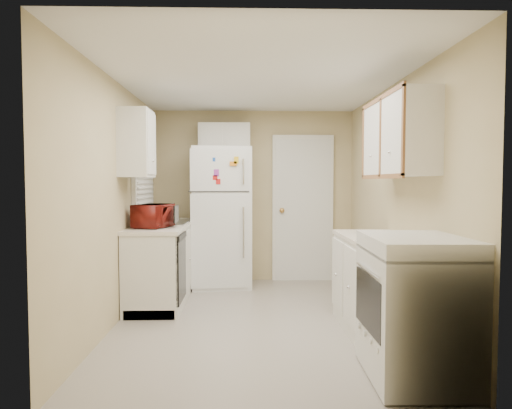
{
  "coord_description": "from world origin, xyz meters",
  "views": [
    {
      "loc": [
        -0.14,
        -4.57,
        1.4
      ],
      "look_at": [
        0.0,
        0.5,
        1.15
      ],
      "focal_mm": 32.0,
      "sensor_mm": 36.0,
      "label": 1
    }
  ],
  "objects": [
    {
      "name": "floor",
      "position": [
        0.0,
        0.0,
        0.0
      ],
      "size": [
        3.8,
        3.8,
        0.0
      ],
      "primitive_type": "plane",
      "color": "#B4AA9E",
      "rests_on": "ground"
    },
    {
      "name": "ceiling",
      "position": [
        0.0,
        0.0,
        2.4
      ],
      "size": [
        3.8,
        3.8,
        0.0
      ],
      "primitive_type": "plane",
      "color": "white",
      "rests_on": "floor"
    },
    {
      "name": "wall_left",
      "position": [
        -1.4,
        0.0,
        1.2
      ],
      "size": [
        3.8,
        3.8,
        0.0
      ],
      "primitive_type": "plane",
      "color": "tan",
      "rests_on": "floor"
    },
    {
      "name": "wall_right",
      "position": [
        1.4,
        0.0,
        1.2
      ],
      "size": [
        3.8,
        3.8,
        0.0
      ],
      "primitive_type": "plane",
      "color": "tan",
      "rests_on": "floor"
    },
    {
      "name": "wall_back",
      "position": [
        0.0,
        1.9,
        1.2
      ],
      "size": [
        2.8,
        2.8,
        0.0
      ],
      "primitive_type": "plane",
      "color": "tan",
      "rests_on": "floor"
    },
    {
      "name": "wall_front",
      "position": [
        0.0,
        -1.9,
        1.2
      ],
      "size": [
        2.8,
        2.8,
        0.0
      ],
      "primitive_type": "plane",
      "color": "tan",
      "rests_on": "floor"
    },
    {
      "name": "left_counter",
      "position": [
        -1.1,
        0.9,
        0.45
      ],
      "size": [
        0.6,
        1.8,
        0.9
      ],
      "primitive_type": "cube",
      "color": "silver",
      "rests_on": "floor"
    },
    {
      "name": "dishwasher",
      "position": [
        -0.81,
        0.3,
        0.49
      ],
      "size": [
        0.03,
        0.58,
        0.72
      ],
      "primitive_type": "cube",
      "color": "black",
      "rests_on": "floor"
    },
    {
      "name": "sink",
      "position": [
        -1.1,
        1.05,
        0.86
      ],
      "size": [
        0.54,
        0.74,
        0.16
      ],
      "primitive_type": "cube",
      "color": "gray",
      "rests_on": "left_counter"
    },
    {
      "name": "microwave",
      "position": [
        -1.13,
        0.45,
        1.05
      ],
      "size": [
        0.51,
        0.37,
        0.31
      ],
      "primitive_type": "imported",
      "rotation": [
        0.0,
        0.0,
        1.3
      ],
      "color": "maroon",
      "rests_on": "left_counter"
    },
    {
      "name": "soap_bottle",
      "position": [
        -1.09,
        1.6,
        1.0
      ],
      "size": [
        0.12,
        0.12,
        0.22
      ],
      "primitive_type": "imported",
      "rotation": [
        0.0,
        0.0,
        -0.27
      ],
      "color": "silver",
      "rests_on": "left_counter"
    },
    {
      "name": "window_blinds",
      "position": [
        -1.36,
        1.05,
        1.6
      ],
      "size": [
        0.1,
        0.98,
        1.08
      ],
      "primitive_type": "cube",
      "color": "silver",
      "rests_on": "wall_left"
    },
    {
      "name": "upper_cabinet_left",
      "position": [
        -1.25,
        0.22,
        1.8
      ],
      "size": [
        0.3,
        0.45,
        0.7
      ],
      "primitive_type": "cube",
      "color": "silver",
      "rests_on": "wall_left"
    },
    {
      "name": "refrigerator",
      "position": [
        -0.45,
        1.56,
        0.93
      ],
      "size": [
        0.83,
        0.82,
        1.86
      ],
      "primitive_type": "cube",
      "rotation": [
        0.0,
        0.0,
        0.1
      ],
      "color": "silver",
      "rests_on": "floor"
    },
    {
      "name": "cabinet_over_fridge",
      "position": [
        -0.4,
        1.75,
        2.0
      ],
      "size": [
        0.7,
        0.3,
        0.4
      ],
      "primitive_type": "cube",
      "color": "silver",
      "rests_on": "wall_back"
    },
    {
      "name": "interior_door",
      "position": [
        0.7,
        1.86,
        1.02
      ],
      "size": [
        0.86,
        0.06,
        2.08
      ],
      "primitive_type": "cube",
      "color": "silver",
      "rests_on": "floor"
    },
    {
      "name": "right_counter",
      "position": [
        1.1,
        -0.8,
        0.45
      ],
      "size": [
        0.6,
        2.0,
        0.9
      ],
      "primitive_type": "cube",
      "color": "silver",
      "rests_on": "floor"
    },
    {
      "name": "stove",
      "position": [
        1.09,
        -1.41,
        0.51
      ],
      "size": [
        0.71,
        0.87,
        1.03
      ],
      "primitive_type": "cube",
      "rotation": [
        0.0,
        0.0,
        -0.03
      ],
      "color": "silver",
      "rests_on": "floor"
    },
    {
      "name": "upper_cabinet_right",
      "position": [
        1.25,
        -0.5,
        1.8
      ],
      "size": [
        0.3,
        1.2,
        0.7
      ],
      "primitive_type": "cube",
      "color": "silver",
      "rests_on": "wall_right"
    }
  ]
}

